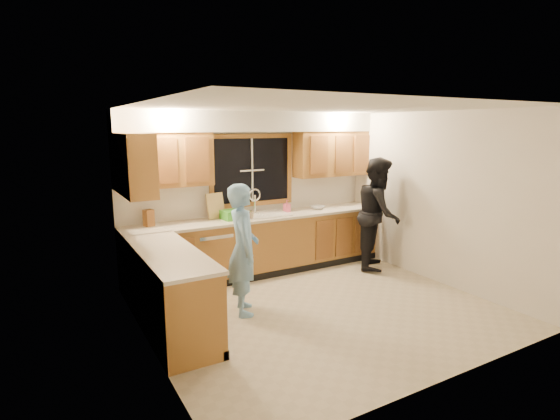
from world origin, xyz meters
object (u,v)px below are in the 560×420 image
Objects in this scene: stove at (185,310)px; man at (243,249)px; sink at (261,219)px; soap_bottle at (287,206)px; knife_block at (149,218)px; bowl at (317,207)px; dish_crate at (232,215)px; dishwasher at (210,255)px; woman at (379,213)px.

man reaches higher than stove.
sink is 4.36× the size of soap_bottle.
sink is at bearing -28.09° from knife_block.
bowl is (1.95, 1.24, 0.14)m from man.
dish_crate is (0.39, 1.20, 0.18)m from man.
soap_bottle is (1.38, 1.29, 0.21)m from man.
knife_block reaches higher than stove.
dishwasher is at bearing 62.31° from stove.
sink is at bearing -18.03° from man.
stove is at bearing -140.73° from soap_bottle.
woman reaches higher than dish_crate.
dishwasher is at bearing -179.01° from sink.
man is (-0.87, -1.23, -0.06)m from sink.
sink is 3.69× the size of bowl.
man is at bearing -91.00° from dishwasher.
dishwasher is at bearing 178.48° from dish_crate.
stove is 3.86× the size of bowl.
man is at bearing -83.11° from knife_block.
dishwasher is 2.00m from bowl.
dishwasher is 1.28m from man.
dish_crate is at bearing -1.52° from dishwasher.
knife_block is 1.16× the size of soap_bottle.
stove reaches higher than dishwasher.
soap_bottle is at bearing 7.40° from sink.
woman is at bearing -30.59° from soap_bottle.
knife_block is (-3.46, 0.82, 0.13)m from woman.
soap_bottle is (-1.28, 0.75, 0.12)m from woman.
knife_block reaches higher than soap_bottle.
stove is 0.56× the size of man.
man is at bearing 32.78° from stove.
sink is at bearing 113.49° from woman.
woman reaches higher than bowl.
woman is (3.59, 1.14, 0.45)m from stove.
dishwasher is 0.91× the size of stove.
sink reaches higher than soap_bottle.
knife_block reaches higher than bowl.
bowl is (1.93, 0.03, 0.54)m from dishwasher.
woman is at bearing -16.26° from dish_crate.
dishwasher is at bearing -179.08° from bowl.
soap_bottle reaches higher than dishwasher.
woman is 1.49m from soap_bottle.
bowl is at bearing -40.09° from man.
dish_crate reaches higher than bowl.
sink reaches higher than stove.
dish_crate reaches higher than dishwasher.
man is 1.59m from knife_block.
man is 8.19× the size of soap_bottle.
man is at bearing -125.38° from sink.
knife_block is at bearing 175.62° from sink.
dishwasher is 3.51× the size of bowl.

